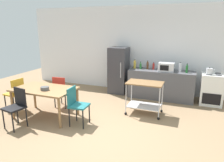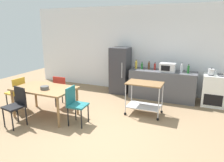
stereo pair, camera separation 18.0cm
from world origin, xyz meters
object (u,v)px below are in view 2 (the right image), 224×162
object	(u,v)px
chair_red	(62,89)
bottle_soda	(182,68)
microwave	(168,67)
bottle_sparkling_water	(188,70)
kitchen_cart	(144,93)
bottle_olive_oil	(136,65)
bottle_soy_sauce	(142,66)
bottle_sesame_oil	(155,67)
kettle	(211,72)
dining_table	(45,91)
stove_oven	(213,90)
fruit_bowl	(45,88)
refrigerator	(120,70)
chair_teal	(75,103)
chair_mustard	(17,91)
chair_black	(16,104)
bottle_hot_sauce	(149,66)

from	to	relation	value
chair_red	bottle_soda	bearing A→B (deg)	-152.12
microwave	bottle_sparkling_water	distance (m)	0.59
kitchen_cart	bottle_olive_oil	distance (m)	1.63
bottle_soy_sauce	bottle_sesame_oil	distance (m)	0.40
kitchen_cart	kettle	size ratio (longest dim) A/B	3.80
microwave	kettle	size ratio (longest dim) A/B	1.92
bottle_olive_oil	bottle_sparkling_water	world-z (taller)	bottle_olive_oil
dining_table	stove_oven	distance (m)	4.65
bottle_soda	fruit_bowl	distance (m)	3.91
kitchen_cart	bottle_soy_sauce	bearing A→B (deg)	108.38
stove_oven	microwave	xyz separation A→B (m)	(-1.31, -0.07, 0.58)
bottle_olive_oil	fruit_bowl	size ratio (longest dim) A/B	1.43
bottle_sesame_oil	bottle_soda	size ratio (longest dim) A/B	0.82
kitchen_cart	kettle	distance (m)	2.07
fruit_bowl	kettle	size ratio (longest dim) A/B	0.84
kitchen_cart	fruit_bowl	bearing A→B (deg)	-150.72
dining_table	refrigerator	size ratio (longest dim) A/B	0.97
kitchen_cart	bottle_soda	world-z (taller)	bottle_soda
bottle_sesame_oil	bottle_sparkling_water	size ratio (longest dim) A/B	0.86
chair_teal	bottle_olive_oil	size ratio (longest dim) A/B	3.08
chair_teal	bottle_soy_sauce	world-z (taller)	bottle_soy_sauce
bottle_olive_oil	fruit_bowl	distance (m)	3.02
bottle_soda	fruit_bowl	xyz separation A→B (m)	(-2.89, -2.63, -0.23)
bottle_olive_oil	kettle	distance (m)	2.20
dining_table	microwave	world-z (taller)	microwave
bottle_soda	bottle_sparkling_water	distance (m)	0.22
refrigerator	bottle_sesame_oil	distance (m)	1.20
chair_mustard	refrigerator	xyz separation A→B (m)	(2.02, 2.54, 0.26)
chair_black	chair_red	size ratio (longest dim) A/B	1.00
bottle_hot_sauce	kettle	distance (m)	1.79
bottle_olive_oil	fruit_bowl	xyz separation A→B (m)	(-1.48, -2.62, -0.23)
fruit_bowl	bottle_hot_sauce	bearing A→B (deg)	54.32
chair_red	microwave	xyz separation A→B (m)	(2.61, 1.72, 0.51)
dining_table	bottle_sesame_oil	xyz separation A→B (m)	(2.19, 2.56, 0.33)
chair_black	chair_teal	xyz separation A→B (m)	(1.20, 0.58, 0.00)
bottle_hot_sauce	bottle_sparkling_water	bearing A→B (deg)	-5.48
refrigerator	fruit_bowl	bearing A→B (deg)	-108.52
bottle_olive_oil	bottle_sesame_oil	distance (m)	0.60
dining_table	stove_oven	xyz separation A→B (m)	(3.92, 2.50, -0.22)
chair_black	fruit_bowl	distance (m)	0.72
bottle_olive_oil	dining_table	bearing A→B (deg)	-122.46
bottle_hot_sauce	bottle_sesame_oil	bearing A→B (deg)	9.35
chair_mustard	kettle	distance (m)	5.37
microwave	fruit_bowl	xyz separation A→B (m)	(-2.49, -2.54, -0.24)
refrigerator	bottle_soy_sauce	bearing A→B (deg)	-6.99
stove_oven	bottle_soy_sauce	bearing A→B (deg)	-179.62
bottle_soy_sauce	bottle_sesame_oil	bearing A→B (deg)	9.77
dining_table	bottle_hot_sauce	bearing A→B (deg)	51.54
bottle_soda	chair_teal	bearing A→B (deg)	-128.21
chair_mustard	chair_teal	world-z (taller)	same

